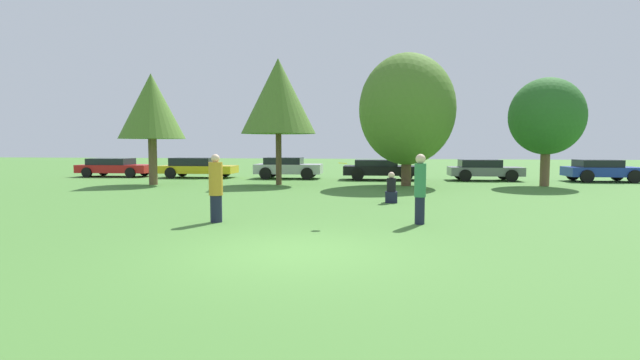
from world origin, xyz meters
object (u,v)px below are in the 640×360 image
frisbee (343,163)px  tree_3 (547,117)px  parked_car_red (115,167)px  person_catcher (420,188)px  tree_1 (278,96)px  bystander_sitting (391,190)px  tree_2 (407,109)px  parked_car_silver (288,167)px  person_thrower (216,188)px  parked_car_grey (483,169)px  parked_car_black (380,169)px  parked_car_yellow (197,167)px  parked_car_blue (601,170)px  tree_0 (151,107)px

frisbee → tree_3: size_ratio=0.04×
frisbee → parked_car_red: frisbee is taller
person_catcher → tree_1: tree_1 is taller
frisbee → tree_1: bearing=110.5°
frisbee → person_catcher: bearing=7.8°
tree_1 → tree_3: size_ratio=1.20×
bystander_sitting → parked_car_red: (-17.22, 11.34, 0.18)m
tree_2 → parked_car_red: 18.76m
frisbee → tree_1: (-4.30, 11.51, 2.88)m
bystander_sitting → parked_car_silver: 12.72m
person_thrower → tree_2: tree_2 is taller
parked_car_silver → parked_car_grey: bearing=-2.1°
parked_car_black → tree_3: bearing=-22.7°
tree_1 → parked_car_yellow: tree_1 is taller
parked_car_silver → parked_car_blue: 17.47m
parked_car_black → parked_car_red: bearing=176.7°
frisbee → parked_car_blue: frisbee is taller
person_catcher → parked_car_red: person_catcher is taller
person_catcher → parked_car_yellow: size_ratio=0.39×
parked_car_silver → parked_car_blue: size_ratio=1.03×
person_thrower → tree_2: (5.33, 11.96, 2.84)m
parked_car_silver → parked_car_grey: 11.27m
parked_car_yellow → parked_car_black: (11.16, -0.26, -0.01)m
tree_3 → parked_car_blue: 5.86m
parked_car_yellow → parked_car_grey: 16.93m
parked_car_yellow → frisbee: bearing=-58.4°
tree_0 → parked_car_red: tree_0 is taller
tree_2 → parked_car_grey: bearing=42.2°
bystander_sitting → parked_car_blue: 15.97m
parked_car_red → parked_car_silver: parked_car_silver is taller
tree_1 → person_thrower: bearing=-85.0°
parked_car_yellow → parked_car_grey: parked_car_yellow is taller
frisbee → tree_0: bearing=134.9°
tree_0 → tree_2: tree_2 is taller
parked_car_yellow → parked_car_blue: size_ratio=1.19×
frisbee → tree_0: 15.19m
parked_car_grey → tree_0: bearing=-164.8°
frisbee → tree_1: 12.62m
person_catcher → tree_3: 14.22m
frisbee → parked_car_red: bearing=134.8°
tree_1 → parked_car_grey: 12.24m
person_catcher → frisbee: size_ratio=8.01×
person_catcher → parked_car_silver: (-6.71, 15.64, -0.25)m
bystander_sitting → parked_car_silver: bearing=118.3°
person_thrower → tree_3: 17.64m
person_catcher → parked_car_blue: (10.76, 15.60, -0.28)m
tree_1 → parked_car_yellow: bearing=144.8°
tree_2 → bystander_sitting: bearing=-96.3°
parked_car_grey → frisbee: bearing=-114.0°
parked_car_silver → tree_3: bearing=-15.9°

